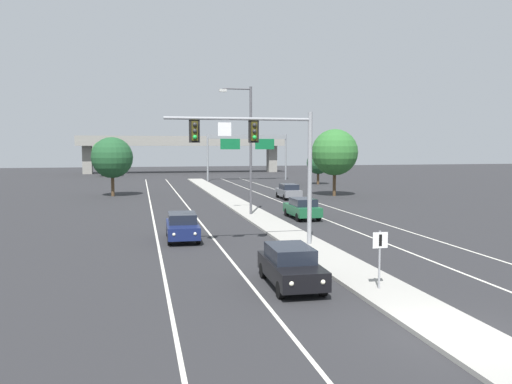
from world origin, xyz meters
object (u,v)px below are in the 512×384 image
at_px(overhead_signal_mast, 264,149).
at_px(tree_far_left_a, 112,158).
at_px(car_oncoming_black, 291,266).
at_px(tree_far_right_b, 318,163).
at_px(tree_far_left_b, 104,153).
at_px(car_receding_grey, 288,191).
at_px(car_oncoming_navy, 182,226).
at_px(median_sign_post, 380,251).
at_px(street_lamp_median, 248,143).
at_px(highway_sign_gantry, 247,142).
at_px(car_receding_green, 302,208).
at_px(tree_far_right_c, 335,152).

xyz_separation_m(overhead_signal_mast, tree_far_left_a, (-9.46, 32.21, -1.09)).
distance_m(car_oncoming_black, tree_far_right_b, 55.51).
bearing_deg(tree_far_left_b, car_receding_grey, -65.05).
bearing_deg(car_oncoming_navy, median_sign_post, -63.34).
bearing_deg(median_sign_post, street_lamp_median, 91.09).
bearing_deg(street_lamp_median, highway_sign_gantry, 78.26).
height_order(tree_far_left_a, tree_far_left_b, tree_far_left_b).
height_order(street_lamp_median, tree_far_right_b, street_lamp_median).
height_order(overhead_signal_mast, street_lamp_median, street_lamp_median).
xyz_separation_m(median_sign_post, tree_far_right_b, (16.62, 53.44, 1.58)).
relative_size(car_receding_green, tree_far_left_a, 0.68).
xyz_separation_m(overhead_signal_mast, car_receding_green, (5.56, 10.55, -4.54)).
relative_size(street_lamp_median, highway_sign_gantry, 0.75).
bearing_deg(car_oncoming_black, tree_far_left_a, 102.33).
bearing_deg(car_oncoming_black, car_oncoming_navy, 106.81).
relative_size(median_sign_post, car_oncoming_navy, 0.49).
relative_size(street_lamp_median, tree_far_left_b, 1.50).
height_order(street_lamp_median, tree_far_right_c, street_lamp_median).
height_order(car_receding_grey, tree_far_left_a, tree_far_left_a).
bearing_deg(tree_far_right_b, car_receding_green, -111.51).
bearing_deg(highway_sign_gantry, tree_far_right_c, -81.91).
distance_m(car_oncoming_navy, highway_sign_gantry, 54.09).
distance_m(median_sign_post, tree_far_left_b, 81.81).
distance_m(street_lamp_median, highway_sign_gantry, 43.27).
height_order(overhead_signal_mast, tree_far_left_b, overhead_signal_mast).
bearing_deg(car_receding_grey, median_sign_post, -100.73).
bearing_deg(tree_far_right_b, street_lamp_median, -118.51).
xyz_separation_m(car_receding_grey, tree_far_left_b, (-21.47, 46.15, 3.53)).
distance_m(car_oncoming_navy, tree_far_right_b, 46.87).
distance_m(car_oncoming_navy, tree_far_left_b, 68.35).
relative_size(highway_sign_gantry, tree_far_left_a, 2.03).
distance_m(overhead_signal_mast, car_oncoming_navy, 7.07).
height_order(car_receding_green, tree_far_left_b, tree_far_left_b).
xyz_separation_m(car_oncoming_navy, tree_far_right_c, (18.75, 23.57, 4.04)).
bearing_deg(street_lamp_median, car_oncoming_black, -97.21).
relative_size(car_oncoming_navy, car_receding_green, 1.01).
distance_m(car_receding_grey, tree_far_left_a, 19.84).
distance_m(highway_sign_gantry, tree_far_right_c, 28.51).
relative_size(overhead_signal_mast, highway_sign_gantry, 0.60).
distance_m(street_lamp_median, tree_far_left_b, 60.11).
bearing_deg(car_receding_grey, street_lamp_median, -119.61).
bearing_deg(overhead_signal_mast, tree_far_right_c, 61.62).
xyz_separation_m(street_lamp_median, car_oncoming_black, (-2.59, -20.49, -4.97)).
distance_m(car_receding_grey, tree_far_left_b, 51.03).
relative_size(median_sign_post, tree_far_right_b, 0.45).
distance_m(car_oncoming_black, tree_far_left_a, 40.86).
bearing_deg(street_lamp_median, car_receding_grey, 60.39).
xyz_separation_m(street_lamp_median, car_oncoming_navy, (-5.94, -9.40, -4.97)).
bearing_deg(tree_far_right_b, car_oncoming_navy, -119.41).
height_order(tree_far_right_c, tree_far_left_b, tree_far_right_c).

